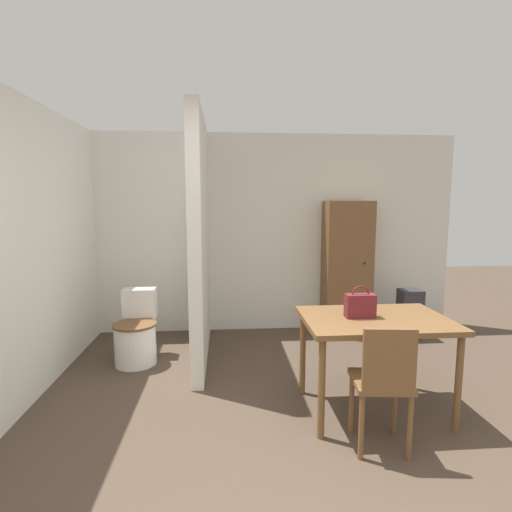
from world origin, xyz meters
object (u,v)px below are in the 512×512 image
handbag (360,305)px  wooden_cabinet (347,268)px  toilet (136,335)px  wooden_chair (383,381)px  dining_table (375,328)px  space_heater (410,314)px

handbag → wooden_cabinet: wooden_cabinet is taller
toilet → handbag: size_ratio=2.91×
wooden_chair → wooden_cabinet: bearing=84.6°
dining_table → handbag: handbag is taller
wooden_chair → wooden_cabinet: 2.53m
toilet → space_heater: 3.21m
dining_table → handbag: bearing=173.4°
dining_table → toilet: size_ratio=1.53×
handbag → wooden_cabinet: (0.50, 1.93, -0.03)m
space_heater → wooden_cabinet: bearing=158.2°
dining_table → wooden_chair: size_ratio=1.27×
dining_table → toilet: bearing=150.8°
toilet → space_heater: bearing=8.9°
handbag → space_heater: size_ratio=0.42×
toilet → wooden_chair: bearing=-40.7°
space_heater → handbag: bearing=-126.3°
dining_table → wooden_chair: bearing=-104.6°
toilet → space_heater: size_ratio=1.22×
wooden_chair → toilet: size_ratio=1.20×
space_heater → toilet: bearing=-171.1°
wooden_chair → handbag: (0.01, 0.52, 0.37)m
toilet → wooden_cabinet: size_ratio=0.44×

